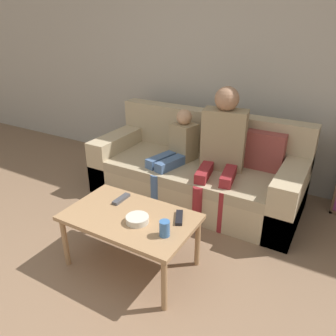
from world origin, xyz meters
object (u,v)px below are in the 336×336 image
at_px(cup_near, 165,228).
at_px(person_adult, 222,143).
at_px(coffee_table, 130,221).
at_px(tv_remote_0, 179,218).
at_px(tv_remote_1, 121,199).
at_px(person_child, 174,152).
at_px(snack_bowl, 137,219).
at_px(couch, 198,172).

bearing_deg(cup_near, person_adult, 94.09).
distance_m(coffee_table, person_adult, 1.17).
bearing_deg(tv_remote_0, tv_remote_1, 153.97).
height_order(person_child, snack_bowl, person_child).
height_order(person_adult, tv_remote_0, person_adult).
relative_size(couch, tv_remote_0, 11.85).
bearing_deg(coffee_table, snack_bowl, -22.84).
bearing_deg(person_child, person_adult, 20.95).
relative_size(coffee_table, person_child, 1.03).
height_order(couch, tv_remote_1, couch).
relative_size(person_adult, snack_bowl, 7.37).
height_order(couch, snack_bowl, couch).
xyz_separation_m(person_adult, tv_remote_0, (0.08, -0.97, -0.22)).
distance_m(tv_remote_0, snack_bowl, 0.29).
height_order(tv_remote_0, snack_bowl, snack_bowl).
relative_size(couch, person_child, 2.28).
bearing_deg(tv_remote_0, coffee_table, 177.64).
bearing_deg(person_child, coffee_table, -64.34).
relative_size(couch, coffee_table, 2.22).
bearing_deg(person_child, cup_near, -50.16).
distance_m(tv_remote_1, snack_bowl, 0.33).
bearing_deg(cup_near, person_child, 116.01).
bearing_deg(coffee_table, tv_remote_0, 23.18).
height_order(coffee_table, person_adult, person_adult).
bearing_deg(cup_near, tv_remote_0, 92.13).
bearing_deg(person_adult, tv_remote_0, -95.31).
relative_size(tv_remote_1, snack_bowl, 1.07).
bearing_deg(couch, cup_near, -74.48).
height_order(tv_remote_1, snack_bowl, snack_bowl).
xyz_separation_m(coffee_table, person_adult, (0.25, 1.11, 0.28)).
bearing_deg(snack_bowl, cup_near, -8.73).
bearing_deg(snack_bowl, couch, 95.24).
xyz_separation_m(person_adult, tv_remote_1, (-0.43, -0.97, -0.22)).
relative_size(tv_remote_0, snack_bowl, 1.10).
height_order(couch, tv_remote_0, couch).
xyz_separation_m(person_child, cup_near, (0.55, -1.13, -0.01)).
relative_size(couch, snack_bowl, 13.01).
bearing_deg(coffee_table, tv_remote_1, 142.18).
bearing_deg(coffee_table, cup_near, -12.86).
distance_m(coffee_table, cup_near, 0.35).
xyz_separation_m(couch, cup_near, (0.35, -1.26, 0.21)).
bearing_deg(tv_remote_0, couch, 82.55).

